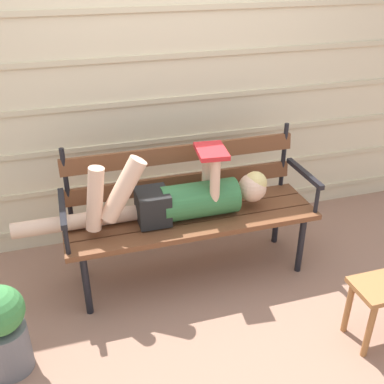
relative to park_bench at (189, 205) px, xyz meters
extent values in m
plane|color=#936B56|center=(0.00, -0.21, -0.52)|extent=(12.00, 12.00, 0.00)
cube|color=beige|center=(0.00, 0.60, 0.55)|extent=(4.35, 0.06, 2.13)
cube|color=beige|center=(0.00, 0.57, -0.37)|extent=(4.35, 0.02, 0.04)
cube|color=beige|center=(0.00, 0.57, -0.06)|extent=(4.35, 0.02, 0.04)
cube|color=beige|center=(0.00, 0.57, 0.24)|extent=(4.35, 0.02, 0.04)
cube|color=beige|center=(0.00, 0.57, 0.55)|extent=(4.35, 0.02, 0.04)
cube|color=beige|center=(0.00, 0.57, 0.85)|extent=(4.35, 0.02, 0.04)
cube|color=beige|center=(0.00, 0.57, 1.16)|extent=(4.35, 0.02, 0.04)
cube|color=brown|center=(0.00, -0.23, -0.07)|extent=(1.65, 0.15, 0.04)
cube|color=brown|center=(0.00, -0.07, -0.07)|extent=(1.65, 0.15, 0.04)
cube|color=brown|center=(0.00, 0.09, -0.07)|extent=(1.65, 0.15, 0.04)
cube|color=brown|center=(0.00, 0.17, 0.08)|extent=(1.59, 0.05, 0.11)
cube|color=brown|center=(0.00, 0.17, 0.30)|extent=(1.59, 0.05, 0.11)
cylinder|color=black|center=(-0.76, 0.17, 0.19)|extent=(0.03, 0.03, 0.48)
cylinder|color=black|center=(0.76, 0.17, 0.19)|extent=(0.03, 0.03, 0.48)
cylinder|color=black|center=(-0.73, -0.26, -0.30)|extent=(0.04, 0.04, 0.43)
cylinder|color=black|center=(0.73, -0.26, -0.30)|extent=(0.04, 0.04, 0.43)
cylinder|color=black|center=(-0.73, 0.12, -0.30)|extent=(0.04, 0.04, 0.43)
cylinder|color=black|center=(0.73, 0.12, -0.30)|extent=(0.04, 0.04, 0.43)
cube|color=black|center=(-0.80, -0.07, 0.15)|extent=(0.04, 0.45, 0.03)
cylinder|color=black|center=(-0.80, -0.26, 0.05)|extent=(0.03, 0.03, 0.20)
cube|color=black|center=(0.80, -0.07, 0.15)|extent=(0.04, 0.45, 0.03)
cylinder|color=black|center=(0.80, -0.26, 0.05)|extent=(0.03, 0.03, 0.20)
cylinder|color=#33703D|center=(0.05, -0.07, 0.07)|extent=(0.50, 0.23, 0.23)
cube|color=black|center=(-0.26, -0.07, 0.07)|extent=(0.20, 0.22, 0.21)
sphere|color=beige|center=(0.42, -0.07, 0.10)|extent=(0.19, 0.19, 0.19)
sphere|color=#E0C67A|center=(0.44, -0.07, 0.13)|extent=(0.16, 0.16, 0.16)
cylinder|color=beige|center=(-0.44, -0.13, 0.25)|extent=(0.31, 0.11, 0.42)
cylinder|color=beige|center=(-0.61, -0.13, 0.21)|extent=(0.15, 0.09, 0.41)
cylinder|color=beige|center=(-0.73, -0.01, 0.01)|extent=(0.78, 0.10, 0.10)
cylinder|color=beige|center=(0.12, -0.15, 0.23)|extent=(0.06, 0.06, 0.32)
cylinder|color=beige|center=(0.12, 0.01, 0.23)|extent=(0.06, 0.06, 0.32)
cube|color=red|center=(0.12, -0.07, 0.40)|extent=(0.20, 0.27, 0.04)
cylinder|color=#9E6638|center=(0.71, -1.05, -0.33)|extent=(0.04, 0.04, 0.37)
cylinder|color=#9E6638|center=(0.71, -0.85, -0.33)|extent=(0.04, 0.04, 0.37)
cylinder|color=slate|center=(-1.17, -0.57, -0.37)|extent=(0.23, 0.23, 0.29)
camera|label=1|loc=(-0.73, -2.50, 1.51)|focal=42.41mm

